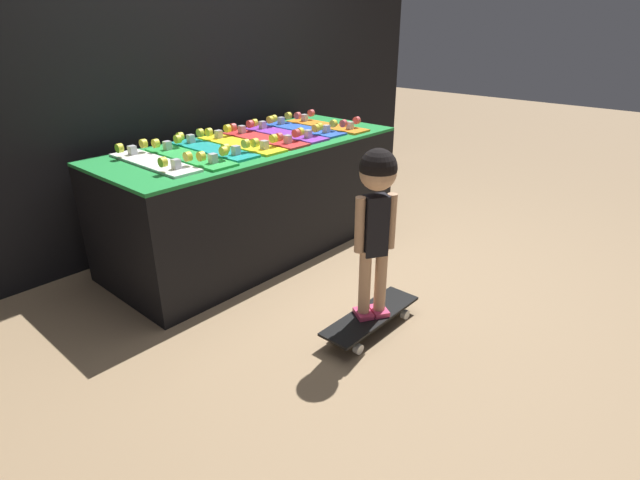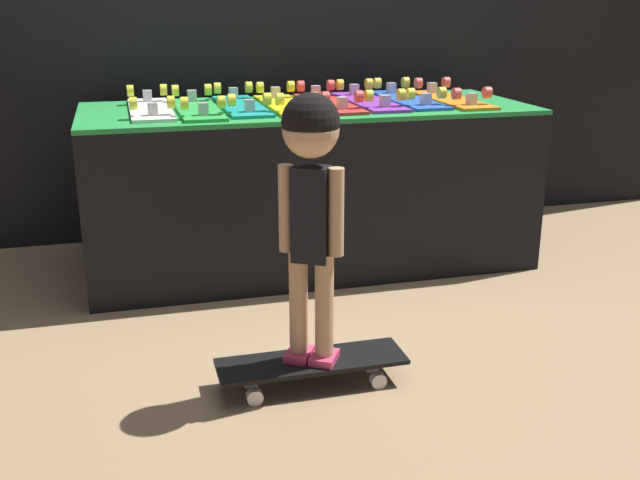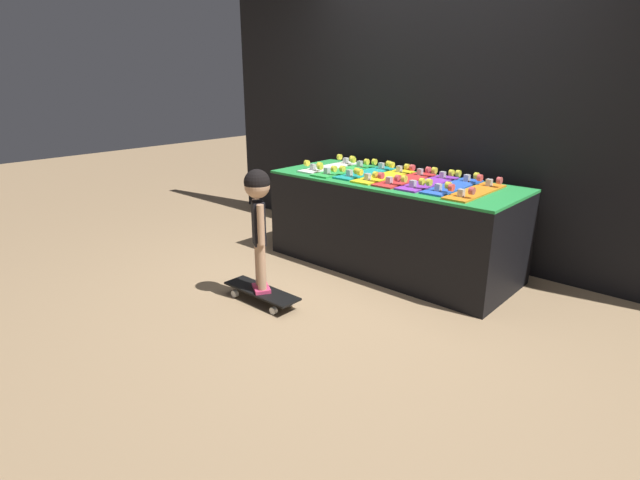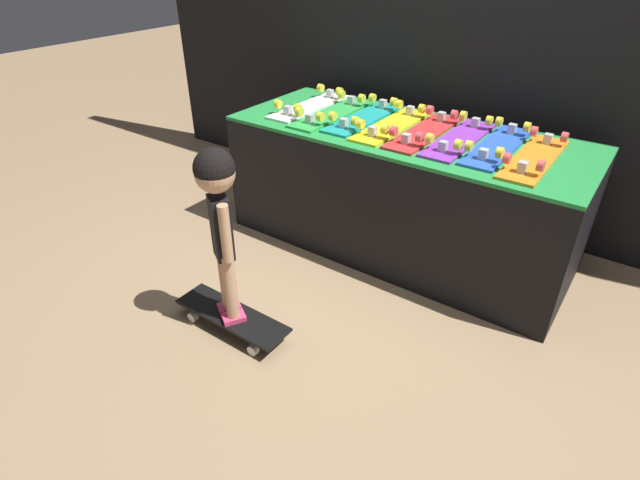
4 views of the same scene
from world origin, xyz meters
name	(u,v)px [view 3 (image 3 of 4)]	position (x,y,z in m)	size (l,w,h in m)	color
ground_plane	(357,282)	(0.00, 0.00, 0.00)	(16.00, 16.00, 0.00)	#9E7F5B
back_wall	(437,118)	(0.00, 1.08, 1.18)	(4.98, 0.10, 2.37)	black
display_rack	(392,224)	(0.00, 0.46, 0.37)	(2.03, 0.82, 0.75)	black
skateboard_white_on_rack	(330,166)	(-0.70, 0.49, 0.77)	(0.18, 0.68, 0.09)	white
skateboard_green_on_rack	(344,170)	(-0.50, 0.44, 0.77)	(0.18, 0.68, 0.09)	green
skateboard_teal_on_rack	(366,172)	(-0.30, 0.49, 0.77)	(0.18, 0.68, 0.09)	teal
skateboard_yellow_on_rack	(384,175)	(-0.10, 0.46, 0.77)	(0.18, 0.68, 0.09)	yellow
skateboard_red_on_rack	(405,179)	(0.10, 0.47, 0.77)	(0.18, 0.68, 0.09)	red
skateboard_purple_on_rack	(428,182)	(0.30, 0.48, 0.77)	(0.18, 0.68, 0.09)	purple
skateboard_blue_on_rack	(453,185)	(0.50, 0.49, 0.77)	(0.18, 0.68, 0.09)	blue
skateboard_orange_on_rack	(475,190)	(0.70, 0.44, 0.77)	(0.18, 0.68, 0.09)	orange
skateboard_on_floor	(262,292)	(-0.29, -0.74, 0.07)	(0.62, 0.19, 0.09)	black
child	(258,208)	(-0.29, -0.74, 0.70)	(0.20, 0.18, 0.87)	#E03D6B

